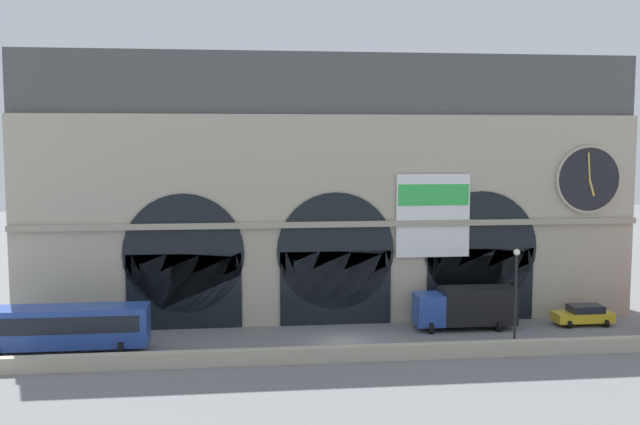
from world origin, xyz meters
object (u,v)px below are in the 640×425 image
(bus_west, at_px, (63,327))
(box_truck_mideast, at_px, (466,306))
(car_east, at_px, (583,315))
(street_lamp_quayside, at_px, (516,286))

(bus_west, bearing_deg, box_truck_mideast, 6.09)
(bus_west, xyz_separation_m, car_east, (37.51, 3.08, -0.98))
(bus_west, distance_m, car_east, 37.65)
(car_east, distance_m, street_lamp_quayside, 10.64)
(bus_west, relative_size, car_east, 2.50)
(bus_west, relative_size, street_lamp_quayside, 1.59)
(car_east, bearing_deg, street_lamp_quayside, -141.94)
(car_east, bearing_deg, box_truck_mideast, -179.60)
(box_truck_mideast, relative_size, car_east, 1.70)
(box_truck_mideast, height_order, street_lamp_quayside, street_lamp_quayside)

